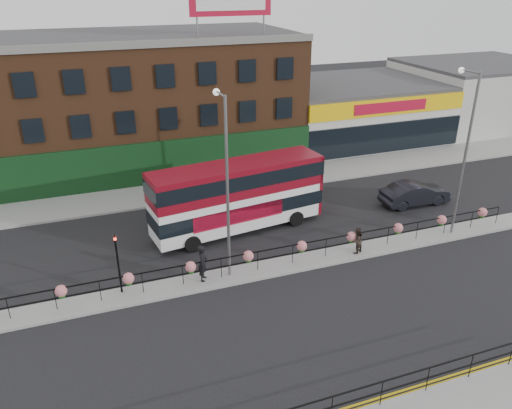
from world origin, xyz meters
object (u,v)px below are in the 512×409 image
object	(u,v)px
double_decker_bus	(238,190)
pedestrian_b	(357,240)
pedestrian_a	(203,263)
car	(415,193)
lamp_column_east	(465,141)
lamp_column_west	(226,173)

from	to	relation	value
double_decker_bus	pedestrian_b	size ratio (longest dim) A/B	7.10
pedestrian_a	car	bearing A→B (deg)	-51.34
lamp_column_east	pedestrian_b	bearing A→B (deg)	-176.66
pedestrian_b	lamp_column_west	world-z (taller)	lamp_column_west
lamp_column_west	pedestrian_b	bearing A→B (deg)	-3.91
pedestrian_a	lamp_column_west	bearing A→B (deg)	-58.17
pedestrian_a	pedestrian_b	bearing A→B (deg)	-68.46
double_decker_bus	lamp_column_west	bearing A→B (deg)	-114.51
double_decker_bus	lamp_column_east	size ratio (longest dim) A/B	1.14
car	pedestrian_b	xyz separation A→B (m)	(-7.28, -4.64, 0.12)
double_decker_bus	lamp_column_west	xyz separation A→B (m)	(-2.15, -4.71, 3.06)
pedestrian_a	lamp_column_east	world-z (taller)	lamp_column_east
double_decker_bus	pedestrian_a	size ratio (longest dim) A/B	5.54
lamp_column_east	double_decker_bus	bearing A→B (deg)	157.95
pedestrian_b	double_decker_bus	bearing A→B (deg)	-66.80
pedestrian_a	lamp_column_east	bearing A→B (deg)	-66.16
pedestrian_b	lamp_column_east	world-z (taller)	lamp_column_east
double_decker_bus	car	world-z (taller)	double_decker_bus
lamp_column_east	lamp_column_west	bearing A→B (deg)	179.55
double_decker_bus	pedestrian_b	distance (m)	7.57
double_decker_bus	lamp_column_east	distance (m)	13.24
car	pedestrian_a	xyz separation A→B (m)	(-16.02, -4.34, 0.34)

